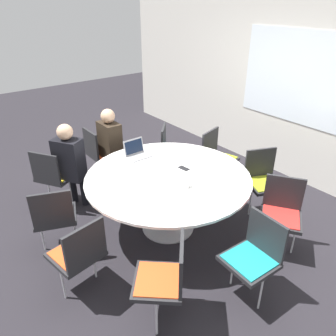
# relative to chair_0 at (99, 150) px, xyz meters

# --- Properties ---
(ground_plane) EXTENTS (16.00, 16.00, 0.00)m
(ground_plane) POSITION_rel_chair_0_xyz_m (1.59, 0.08, -0.51)
(ground_plane) COLOR black
(wall_back) EXTENTS (8.00, 0.07, 2.70)m
(wall_back) POSITION_rel_chair_0_xyz_m (1.59, 2.46, 0.85)
(wall_back) COLOR silver
(wall_back) RESTS_ON ground_plane
(conference_table) EXTENTS (1.92, 1.92, 0.75)m
(conference_table) POSITION_rel_chair_0_xyz_m (1.59, 0.08, 0.12)
(conference_table) COLOR #B7B7BC
(conference_table) RESTS_ON ground_plane
(chair_0) EXTENTS (0.44, 0.42, 0.85)m
(chair_0) POSITION_rel_chair_0_xyz_m (0.00, 0.00, 0.00)
(chair_0) COLOR #262628
(chair_0) RESTS_ON ground_plane
(chair_1) EXTENTS (0.60, 0.59, 0.85)m
(chair_1) POSITION_rel_chair_0_xyz_m (0.28, -0.82, 0.00)
(chair_1) COLOR #262628
(chair_1) RESTS_ON ground_plane
(chair_2) EXTENTS (0.55, 0.56, 0.85)m
(chair_2) POSITION_rel_chair_0_xyz_m (1.17, -1.15, 0.00)
(chair_2) COLOR #262628
(chair_2) RESTS_ON ground_plane
(chair_3) EXTENTS (0.49, 0.51, 0.85)m
(chair_3) POSITION_rel_chair_0_xyz_m (1.88, -1.18, 0.00)
(chair_3) COLOR #262628
(chair_3) RESTS_ON ground_plane
(chair_4) EXTENTS (0.61, 0.61, 0.85)m
(chair_4) POSITION_rel_chair_0_xyz_m (2.60, -0.73, 0.00)
(chair_4) COLOR #262628
(chair_4) RESTS_ON ground_plane
(chair_5) EXTENTS (0.46, 0.44, 0.85)m
(chair_5) POSITION_rel_chair_0_xyz_m (2.89, 0.08, 0.00)
(chair_5) COLOR #262628
(chair_5) RESTS_ON ground_plane
(chair_6) EXTENTS (0.60, 0.59, 0.85)m
(chair_6) POSITION_rel_chair_0_xyz_m (2.63, 0.86, 0.00)
(chair_6) COLOR #262628
(chair_6) RESTS_ON ground_plane
(chair_7) EXTENTS (0.56, 0.57, 0.85)m
(chair_7) POSITION_rel_chair_0_xyz_m (2.05, 1.29, 0.00)
(chair_7) COLOR #262628
(chair_7) RESTS_ON ground_plane
(chair_8) EXTENTS (0.52, 0.53, 0.85)m
(chair_8) POSITION_rel_chair_0_xyz_m (1.19, 1.31, 0.00)
(chair_8) COLOR #262628
(chair_8) RESTS_ON ground_plane
(chair_9) EXTENTS (0.61, 0.61, 0.85)m
(chair_9) POSITION_rel_chair_0_xyz_m (0.61, 0.92, 0.00)
(chair_9) COLOR #262628
(chair_9) RESTS_ON ground_plane
(person_0) EXTENTS (0.36, 0.26, 1.20)m
(person_0) POSITION_rel_chair_0_xyz_m (0.24, 0.08, 0.20)
(person_0) COLOR #2D2319
(person_0) RESTS_ON ground_plane
(person_1) EXTENTS (0.42, 0.38, 1.20)m
(person_1) POSITION_rel_chair_0_xyz_m (0.44, -0.63, 0.20)
(person_1) COLOR black
(person_1) RESTS_ON ground_plane
(laptop) EXTENTS (0.23, 0.29, 0.21)m
(laptop) POSITION_rel_chair_0_xyz_m (0.93, 0.07, 0.29)
(laptop) COLOR #99999E
(laptop) RESTS_ON conference_table
(coffee_cup) EXTENTS (0.09, 0.09, 0.09)m
(coffee_cup) POSITION_rel_chair_0_xyz_m (1.91, 0.08, 0.28)
(coffee_cup) COLOR white
(coffee_cup) RESTS_ON conference_table
(cell_phone) EXTENTS (0.15, 0.09, 0.01)m
(cell_phone) POSITION_rel_chair_0_xyz_m (1.57, 0.34, 0.24)
(cell_phone) COLOR black
(cell_phone) RESTS_ON conference_table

